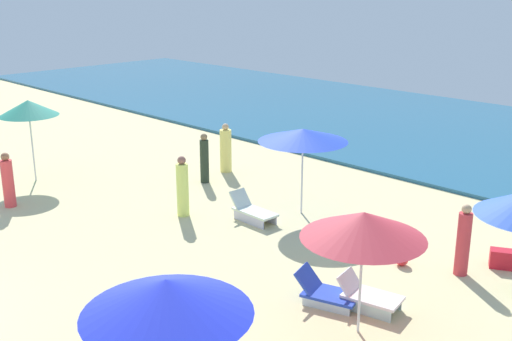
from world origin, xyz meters
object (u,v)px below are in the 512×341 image
umbrella_1 (28,108)px  beachgoer_4 (8,182)px  lounge_chair_7_0 (252,211)px  beach_ball_0 (402,259)px  beachgoer_0 (463,242)px  beachgoer_2 (226,150)px  beachgoer_1 (183,188)px  lounge_chair_4_0 (326,292)px  umbrella_4 (363,225)px  cooler_box_1 (503,259)px  umbrella_7 (303,135)px  lounge_chair_4_1 (368,296)px  umbrella_6 (167,297)px  beachgoer_5 (204,159)px

umbrella_1 → beachgoer_4: 3.00m
lounge_chair_7_0 → beach_ball_0: 4.49m
beachgoer_0 → beachgoer_2: 9.75m
beachgoer_2 → beach_ball_0: bearing=82.0°
beachgoer_0 → beachgoer_1: size_ratio=0.96×
beachgoer_0 → beach_ball_0: beachgoer_0 is taller
beachgoer_2 → beachgoer_4: bearing=-8.7°
umbrella_1 → lounge_chair_4_0: 12.19m
beachgoer_4 → umbrella_4: bearing=79.2°
beachgoer_2 → cooler_box_1: 10.17m
umbrella_4 → umbrella_7: 6.34m
lounge_chair_4_1 → beachgoer_4: size_ratio=0.83×
umbrella_1 → lounge_chair_7_0: (7.64, 2.52, -2.15)m
beach_ball_0 → cooler_box_1: 2.30m
umbrella_1 → cooler_box_1: bearing=18.1°
lounge_chair_7_0 → beachgoer_1: beachgoer_1 is taller
lounge_chair_4_0 → beachgoer_1: (-6.00, 1.09, 0.57)m
umbrella_7 → beachgoer_4: 8.62m
umbrella_7 → beachgoer_0: umbrella_7 is taller
lounge_chair_4_1 → beachgoer_1: bearing=72.5°
umbrella_4 → lounge_chair_4_1: bearing=114.5°
umbrella_6 → beachgoer_2: umbrella_6 is taller
umbrella_6 → umbrella_4: bearing=90.4°
umbrella_1 → beachgoer_1: bearing=13.4°
beachgoer_2 → umbrella_7: bearing=81.2°
umbrella_6 → lounge_chair_4_1: bearing=94.6°
beachgoer_2 → beachgoer_4: beachgoer_2 is taller
beachgoer_1 → beach_ball_0: size_ratio=5.49×
lounge_chair_4_0 → beachgoer_4: (-10.15, -2.03, 0.52)m
umbrella_6 → lounge_chair_4_0: bearing=103.5°
lounge_chair_4_1 → beach_ball_0: size_ratio=4.28×
umbrella_4 → beach_ball_0: umbrella_4 is taller
beachgoer_0 → beachgoer_1: (-7.31, -2.10, 0.02)m
lounge_chair_4_0 → lounge_chair_4_1: (0.74, 0.43, 0.03)m
umbrella_1 → lounge_chair_4_0: bearing=1.6°
umbrella_4 → umbrella_7: (-4.92, 4.01, 0.12)m
beachgoer_5 → cooler_box_1: 9.76m
beach_ball_0 → umbrella_6: bearing=-82.0°
umbrella_4 → lounge_chair_4_1: size_ratio=1.78×
lounge_chair_4_1 → lounge_chair_7_0: size_ratio=0.93×
umbrella_1 → beachgoer_1: umbrella_1 is taller
lounge_chair_4_1 → umbrella_7: umbrella_7 is taller
umbrella_6 → beachgoer_2: 13.60m
umbrella_7 → beachgoer_1: 3.64m
cooler_box_1 → lounge_chair_4_0: bearing=-142.1°
lounge_chair_4_0 → cooler_box_1: bearing=-41.3°
lounge_chair_7_0 → beachgoer_5: 3.80m
umbrella_1 → beachgoer_5: 5.84m
lounge_chair_7_0 → beachgoer_0: (5.66, 1.00, 0.51)m
beachgoer_1 → cooler_box_1: size_ratio=2.92×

